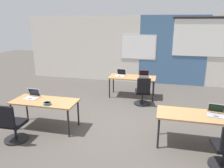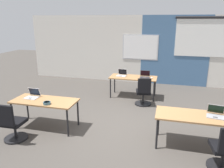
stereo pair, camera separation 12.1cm
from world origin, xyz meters
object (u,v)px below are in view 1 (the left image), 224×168
(desk_near_left, at_px, (45,103))
(chair_far_right, at_px, (143,94))
(desk_near_right, at_px, (196,117))
(laptop_near_left_end, at_px, (32,96))
(chair_near_left_end, at_px, (13,126))
(desk_far_center, at_px, (132,78))
(laptop_near_right_end, at_px, (216,113))
(mouse_far_right, at_px, (151,77))
(laptop_far_right, at_px, (144,76))
(laptop_far_left, at_px, (121,74))
(snack_bowl, at_px, (47,103))

(desk_near_left, relative_size, chair_far_right, 1.74)
(desk_near_right, xyz_separation_m, laptop_near_left_end, (-3.90, 0.10, 0.11))
(chair_near_left_end, bearing_deg, desk_near_left, -116.44)
(desk_far_center, height_order, laptop_near_right_end, laptop_near_right_end)
(mouse_far_right, bearing_deg, desk_far_center, 178.97)
(laptop_near_left_end, bearing_deg, laptop_near_right_end, 1.53)
(desk_near_left, bearing_deg, laptop_far_right, 53.10)
(desk_near_right, xyz_separation_m, laptop_far_left, (-2.17, 2.85, 0.11))
(laptop_far_left, relative_size, laptop_near_right_end, 0.97)
(desk_near_right, relative_size, snack_bowl, 9.01)
(chair_near_left_end, bearing_deg, chair_far_right, -133.11)
(desk_near_right, relative_size, laptop_near_right_end, 4.27)
(laptop_near_right_end, xyz_separation_m, snack_bowl, (-3.69, -0.29, -0.01))
(laptop_far_left, bearing_deg, chair_near_left_end, -108.01)
(desk_near_left, relative_size, chair_near_left_end, 1.74)
(desk_near_left, height_order, desk_near_right, same)
(laptop_near_right_end, bearing_deg, desk_near_right, -162.14)
(snack_bowl, bearing_deg, desk_far_center, 62.88)
(desk_near_right, distance_m, chair_near_left_end, 3.95)
(mouse_far_right, bearing_deg, snack_bowl, -125.88)
(snack_bowl, bearing_deg, laptop_far_left, 69.86)
(desk_near_right, height_order, snack_bowl, snack_bowl)
(laptop_far_right, bearing_deg, chair_near_left_end, -128.55)
(laptop_far_right, height_order, snack_bowl, laptop_far_right)
(laptop_near_right_end, bearing_deg, laptop_far_right, 131.19)
(desk_near_left, xyz_separation_m, laptop_near_right_end, (3.89, 0.06, 0.11))
(laptop_far_right, relative_size, chair_far_right, 0.38)
(desk_far_center, relative_size, laptop_far_right, 4.56)
(mouse_far_right, distance_m, chair_far_right, 0.80)
(laptop_far_right, distance_m, laptop_near_left_end, 3.74)
(laptop_near_right_end, distance_m, chair_near_left_end, 4.36)
(desk_far_center, bearing_deg, chair_near_left_end, -120.56)
(desk_near_right, bearing_deg, laptop_near_left_end, 178.57)
(desk_near_left, distance_m, chair_near_left_end, 0.91)
(desk_near_right, height_order, laptop_far_right, laptop_far_right)
(desk_near_left, relative_size, desk_near_right, 1.00)
(desk_near_right, relative_size, mouse_far_right, 14.58)
(desk_near_left, bearing_deg, mouse_far_right, 49.52)
(laptop_far_right, relative_size, laptop_near_left_end, 1.03)
(laptop_far_right, xyz_separation_m, mouse_far_right, (0.24, -0.06, -0.03))
(chair_far_right, bearing_deg, snack_bowl, 37.60)
(laptop_near_left_end, bearing_deg, chair_far_right, 39.65)
(chair_near_left_end, distance_m, snack_bowl, 0.88)
(desk_near_right, xyz_separation_m, chair_near_left_end, (-3.86, -0.78, -0.28))
(chair_near_left_end, bearing_deg, laptop_far_left, -116.43)
(desk_near_left, bearing_deg, chair_near_left_end, -115.01)
(desk_near_left, relative_size, laptop_near_left_end, 4.70)
(desk_far_center, height_order, chair_far_right, chair_far_right)
(laptop_far_right, xyz_separation_m, snack_bowl, (-1.94, -3.07, -0.01))
(desk_near_right, bearing_deg, laptop_far_right, 115.51)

